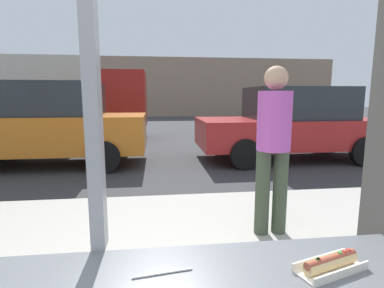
{
  "coord_description": "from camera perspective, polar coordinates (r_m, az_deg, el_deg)",
  "views": [
    {
      "loc": [
        0.21,
        -0.99,
        1.5
      ],
      "look_at": [
        0.63,
        2.45,
        0.94
      ],
      "focal_mm": 27.96,
      "sensor_mm": 36.0,
      "label": 1
    }
  ],
  "objects": [
    {
      "name": "sidewalk_strip",
      "position": [
        2.96,
        -10.88,
        -19.85
      ],
      "size": [
        16.0,
        2.8,
        0.15
      ],
      "primitive_type": "cube",
      "color": "#B2ADA3",
      "rests_on": "ground"
    },
    {
      "name": "building_facade_far",
      "position": [
        23.05,
        -7.63,
        10.67
      ],
      "size": [
        28.0,
        1.2,
        4.34
      ],
      "primitive_type": "cube",
      "color": "gray",
      "rests_on": "ground"
    },
    {
      "name": "box_truck",
      "position": [
        11.63,
        -27.62,
        8.23
      ],
      "size": [
        7.22,
        2.44,
        2.75
      ],
      "color": "beige",
      "rests_on": "ground"
    },
    {
      "name": "parked_car_red",
      "position": [
        7.51,
        18.44,
        3.76
      ],
      "size": [
        4.29,
        1.99,
        1.71
      ],
      "color": "red",
      "rests_on": "ground"
    },
    {
      "name": "hotdog_tray_near",
      "position": [
        1.11,
        24.91,
        -20.0
      ],
      "size": [
        0.25,
        0.16,
        0.05
      ],
      "color": "silver",
      "rests_on": "window_counter"
    },
    {
      "name": "parked_car_orange",
      "position": [
        7.15,
        -25.63,
        3.42
      ],
      "size": [
        4.11,
        1.88,
        1.8
      ],
      "color": "orange",
      "rests_on": "ground"
    },
    {
      "name": "pedestrian",
      "position": [
        2.96,
        15.27,
        0.65
      ],
      "size": [
        0.32,
        0.32,
        1.63
      ],
      "color": "#3E4A36",
      "rests_on": "sidewalk_strip"
    },
    {
      "name": "ground_plane",
      "position": [
        9.11,
        -8.22,
        -0.48
      ],
      "size": [
        60.0,
        60.0,
        0.0
      ],
      "primitive_type": "plane",
      "color": "#38383A"
    },
    {
      "name": "loose_straw",
      "position": [
        1.01,
        -5.61,
        -23.33
      ],
      "size": [
        0.19,
        0.03,
        0.01
      ],
      "primitive_type": "cylinder",
      "rotation": [
        0.0,
        1.57,
        0.15
      ],
      "color": "white",
      "rests_on": "window_counter"
    }
  ]
}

